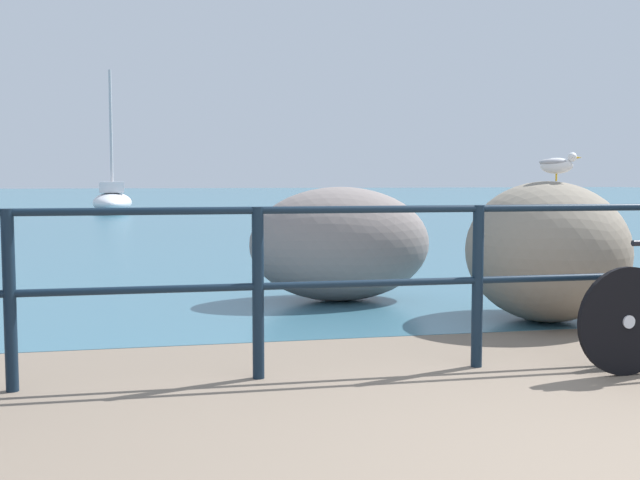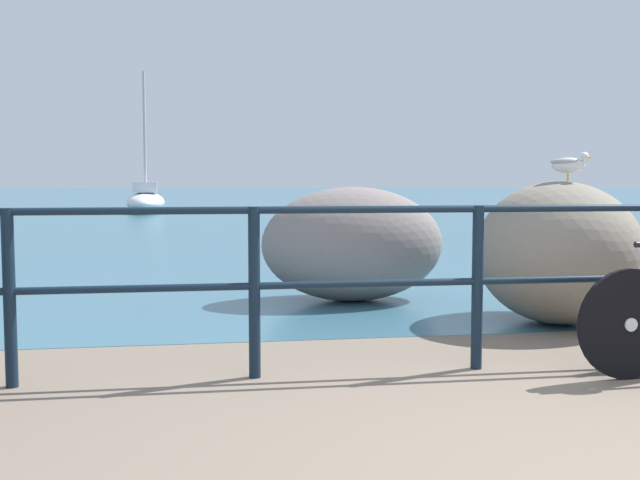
% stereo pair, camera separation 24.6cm
% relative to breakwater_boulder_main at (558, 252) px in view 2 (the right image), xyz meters
% --- Properties ---
extents(ground_plane, '(120.00, 120.00, 0.10)m').
position_rel_breakwater_boulder_main_xyz_m(ground_plane, '(-1.19, 16.63, -0.63)').
color(ground_plane, '#756656').
extents(sea_surface, '(120.00, 90.00, 0.01)m').
position_rel_breakwater_boulder_main_xyz_m(sea_surface, '(-1.19, 44.63, -0.58)').
color(sea_surface, '#38667A').
rests_on(sea_surface, ground_plane).
extents(promenade_railing, '(8.37, 0.07, 1.02)m').
position_rel_breakwater_boulder_main_xyz_m(promenade_railing, '(-1.19, -1.36, 0.05)').
color(promenade_railing, black).
rests_on(promenade_railing, ground_plane).
extents(breakwater_boulder_main, '(1.30, 1.47, 1.16)m').
position_rel_breakwater_boulder_main_xyz_m(breakwater_boulder_main, '(0.00, 0.00, 0.00)').
color(breakwater_boulder_main, gray).
rests_on(breakwater_boulder_main, ground).
extents(breakwater_boulder_left, '(1.77, 1.12, 1.11)m').
position_rel_breakwater_boulder_main_xyz_m(breakwater_boulder_left, '(-1.43, 1.39, -0.03)').
color(breakwater_boulder_left, gray).
rests_on(breakwater_boulder_left, ground).
extents(seagull, '(0.32, 0.25, 0.23)m').
position_rel_breakwater_boulder_main_xyz_m(seagull, '(0.05, -0.05, 0.72)').
color(seagull, gold).
rests_on(seagull, breakwater_boulder_main).
extents(sailboat, '(1.49, 4.45, 4.90)m').
position_rel_breakwater_boulder_main_xyz_m(sailboat, '(-4.72, 21.65, -0.16)').
color(sailboat, white).
rests_on(sailboat, sea_surface).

